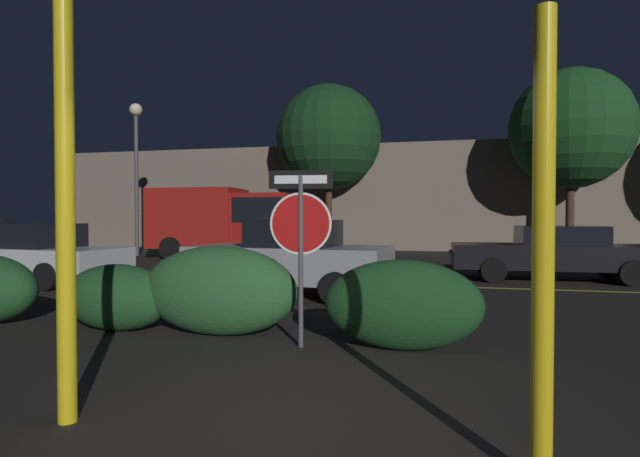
{
  "coord_description": "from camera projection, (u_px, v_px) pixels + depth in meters",
  "views": [
    {
      "loc": [
        1.06,
        -3.52,
        1.56
      ],
      "look_at": [
        -0.67,
        3.8,
        1.4
      ],
      "focal_mm": 28.0,
      "sensor_mm": 36.0,
      "label": 1
    }
  ],
  "objects": [
    {
      "name": "delivery_truck",
      "position": [
        226.0,
        219.0,
        19.3
      ],
      "size": [
        5.54,
        2.63,
        2.68
      ],
      "rotation": [
        0.0,
        0.0,
        -1.53
      ],
      "color": "maroon",
      "rests_on": "ground_plane"
    },
    {
      "name": "road_center_stripe",
      "position": [
        390.0,
        285.0,
        11.56
      ],
      "size": [
        38.96,
        0.12,
        0.01
      ],
      "primitive_type": "cube",
      "color": "gold",
      "rests_on": "ground_plane"
    },
    {
      "name": "passing_car_1",
      "position": [
        29.0,
        253.0,
        11.9
      ],
      "size": [
        5.04,
        2.21,
        1.42
      ],
      "rotation": [
        0.0,
        0.0,
        1.47
      ],
      "color": "silver",
      "rests_on": "ground_plane"
    },
    {
      "name": "hedge_bush_3",
      "position": [
        402.0,
        305.0,
        5.87
      ],
      "size": [
        1.87,
        0.75,
        1.07
      ],
      "primitive_type": "ellipsoid",
      "color": "#19421E",
      "rests_on": "ground_plane"
    },
    {
      "name": "hedge_bush_1",
      "position": [
        118.0,
        297.0,
        6.89
      ],
      "size": [
        1.61,
        0.81,
        0.92
      ],
      "primitive_type": "ellipsoid",
      "color": "#1E4C23",
      "rests_on": "ground_plane"
    },
    {
      "name": "tree_2",
      "position": [
        329.0,
        138.0,
        23.37
      ],
      "size": [
        4.91,
        4.91,
        7.77
      ],
      "color": "#422D1E",
      "rests_on": "ground_plane"
    },
    {
      "name": "ground_plane",
      "position": [
        290.0,
        428.0,
        3.7
      ],
      "size": [
        260.0,
        260.0,
        0.0
      ],
      "primitive_type": "plane",
      "color": "black"
    },
    {
      "name": "tree_0",
      "position": [
        571.0,
        129.0,
        19.98
      ],
      "size": [
        4.79,
        4.79,
        7.51
      ],
      "color": "#422D1E",
      "rests_on": "ground_plane"
    },
    {
      "name": "yellow_pole_left",
      "position": [
        65.0,
        212.0,
        3.77
      ],
      "size": [
        0.14,
        0.14,
        3.21
      ],
      "primitive_type": "cylinder",
      "color": "yellow",
      "rests_on": "ground_plane"
    },
    {
      "name": "passing_car_3",
      "position": [
        554.0,
        253.0,
        12.39
      ],
      "size": [
        4.97,
        1.87,
        1.36
      ],
      "rotation": [
        0.0,
        0.0,
        1.58
      ],
      "color": "black",
      "rests_on": "ground_plane"
    },
    {
      "name": "yellow_pole_right",
      "position": [
        543.0,
        249.0,
        2.86
      ],
      "size": [
        0.12,
        0.12,
        2.76
      ],
      "primitive_type": "cylinder",
      "color": "yellow",
      "rests_on": "ground_plane"
    },
    {
      "name": "hedge_bush_2",
      "position": [
        219.0,
        290.0,
        6.62
      ],
      "size": [
        2.16,
        0.87,
        1.19
      ],
      "primitive_type": "ellipsoid",
      "color": "#285B2D",
      "rests_on": "ground_plane"
    },
    {
      "name": "passing_car_2",
      "position": [
        290.0,
        258.0,
        10.05
      ],
      "size": [
        4.19,
        2.16,
        1.52
      ],
      "rotation": [
        0.0,
        0.0,
        1.48
      ],
      "color": "#9E9EA3",
      "rests_on": "ground_plane"
    },
    {
      "name": "building_backdrop",
      "position": [
        366.0,
        199.0,
        26.19
      ],
      "size": [
        32.21,
        4.62,
        5.12
      ],
      "primitive_type": "cube",
      "color": "#7A6B5B",
      "rests_on": "ground_plane"
    },
    {
      "name": "stop_sign",
      "position": [
        301.0,
        224.0,
        5.98
      ],
      "size": [
        0.77,
        0.12,
        2.13
      ],
      "rotation": [
        0.0,
        0.0,
        0.12
      ],
      "color": "#4C4C51",
      "rests_on": "ground_plane"
    },
    {
      "name": "street_lamp",
      "position": [
        136.0,
        149.0,
        20.38
      ],
      "size": [
        0.52,
        0.52,
        6.23
      ],
      "color": "#4C4C51",
      "rests_on": "ground_plane"
    }
  ]
}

